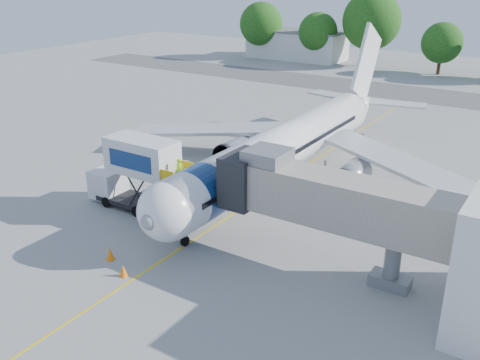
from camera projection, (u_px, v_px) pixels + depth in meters
The scene contains 14 objects.
ground at pixel (261, 195), 41.53m from camera, with size 160.00×160.00×0.00m, color #959592.
guidance_line at pixel (261, 195), 41.53m from camera, with size 0.15×70.00×0.01m, color yellow.
taxiway_strip at pixel (416, 94), 74.22m from camera, with size 120.00×10.00×0.01m, color #59595B.
aircraft at pixel (288, 146), 43.64m from camera, with size 34.17×37.73×11.35m.
jet_bridge at pixel (320, 198), 30.43m from camera, with size 13.90×3.20×6.60m.
catering_hiloader at pixel (136, 174), 38.22m from camera, with size 8.50×2.44×5.50m.
ground_tug at pixel (154, 297), 27.67m from camera, with size 3.29×1.81×1.28m.
safety_cone_a at pixel (110, 254), 32.37m from camera, with size 0.51×0.51×0.80m.
safety_cone_b at pixel (123, 271), 30.66m from camera, with size 0.45×0.45×0.72m.
outbuilding_left at pixel (297, 44), 101.36m from camera, with size 18.40×8.40×5.30m.
tree_a at pixel (261, 24), 100.95m from camera, with size 8.11×8.11×10.34m.
tree_b at pixel (318, 32), 95.95m from camera, with size 7.01×7.01×8.94m.
tree_c at pixel (372, 21), 91.86m from camera, with size 10.03×10.03×12.79m.
tree_d at pixel (442, 43), 85.67m from camera, with size 6.50×6.50×8.29m.
Camera 1 is at (19.32, -32.84, 16.65)m, focal length 40.00 mm.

